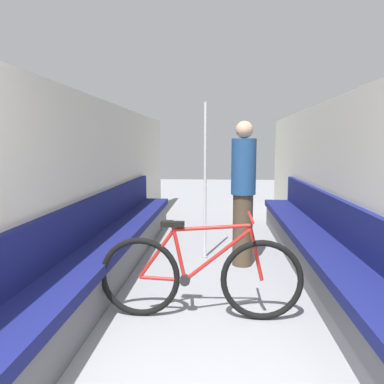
# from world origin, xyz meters

# --- Properties ---
(wall_left) EXTENTS (0.10, 9.80, 2.06)m
(wall_left) POSITION_xyz_m (-1.46, 3.30, 1.03)
(wall_left) COLOR beige
(wall_left) RESTS_ON ground
(wall_right) EXTENTS (0.10, 9.80, 2.06)m
(wall_right) POSITION_xyz_m (1.46, 3.30, 1.03)
(wall_right) COLOR beige
(wall_right) RESTS_ON ground
(bench_seat_row_left) EXTENTS (0.49, 5.68, 0.91)m
(bench_seat_row_left) POSITION_xyz_m (-1.19, 3.17, 0.30)
(bench_seat_row_left) COLOR #5B5B60
(bench_seat_row_left) RESTS_ON ground
(bench_seat_row_right) EXTENTS (0.49, 5.68, 0.91)m
(bench_seat_row_right) POSITION_xyz_m (1.19, 3.17, 0.30)
(bench_seat_row_right) COLOR #5B5B60
(bench_seat_row_right) RESTS_ON ground
(bicycle) EXTENTS (1.76, 0.46, 0.91)m
(bicycle) POSITION_xyz_m (-0.10, 2.06, 0.37)
(bicycle) COLOR black
(bicycle) RESTS_ON ground
(grab_pole_near) EXTENTS (0.08, 0.08, 2.04)m
(grab_pole_near) POSITION_xyz_m (-0.13, 3.82, 0.99)
(grab_pole_near) COLOR gray
(grab_pole_near) RESTS_ON ground
(passenger_standing) EXTENTS (0.30, 0.30, 1.78)m
(passenger_standing) POSITION_xyz_m (0.35, 3.53, 0.92)
(passenger_standing) COLOR #473828
(passenger_standing) RESTS_ON ground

